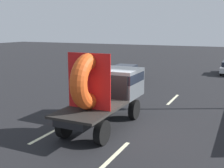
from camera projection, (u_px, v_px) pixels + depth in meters
ground_plane at (111, 126)px, 12.71m from camera, size 120.00×120.00×0.00m
flatbed_truck at (108, 88)px, 12.75m from camera, size 2.02×5.43×3.41m
distant_sedan at (124, 73)px, 23.15m from camera, size 1.77×4.14×1.35m
lane_dash_left_near at (47, 135)px, 11.73m from camera, size 0.16×2.22×0.01m
lane_dash_left_far at (122, 94)px, 18.80m from camera, size 0.16×2.39×0.01m
lane_dash_right_near at (115, 155)px, 9.86m from camera, size 0.16×2.38×0.01m
lane_dash_right_far at (173, 99)px, 17.49m from camera, size 0.16×2.70×0.01m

